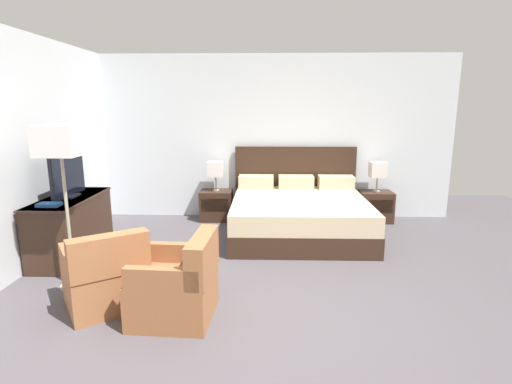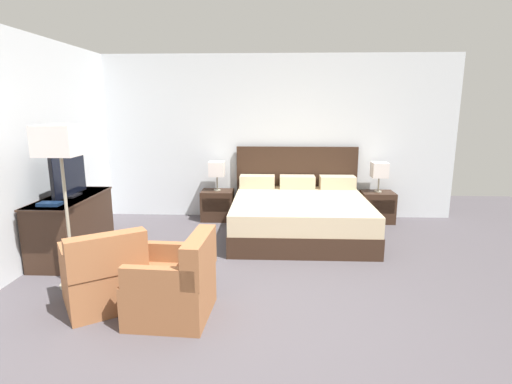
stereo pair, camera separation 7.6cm
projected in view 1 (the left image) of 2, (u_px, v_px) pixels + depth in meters
ground_plane at (251, 321)px, 3.51m from camera, size 10.31×10.31×0.00m
wall_back at (259, 138)px, 6.61m from camera, size 6.36×0.06×2.67m
wall_left at (34, 151)px, 4.68m from camera, size 0.06×5.24×2.67m
bed at (299, 214)px, 5.84m from camera, size 1.99×1.98×1.20m
nightstand_left at (216, 205)px, 6.57m from camera, size 0.51×0.41×0.49m
nightstand_right at (375, 206)px, 6.50m from camera, size 0.51×0.41×0.49m
table_lamp_left at (216, 169)px, 6.45m from camera, size 0.24×0.24×0.48m
table_lamp_right at (378, 170)px, 6.38m from camera, size 0.24×0.24×0.48m
dresser at (71, 226)px, 4.94m from camera, size 0.53×1.31×0.75m
tv at (68, 174)px, 4.84m from camera, size 0.18×0.78×0.60m
book_red_cover at (49, 205)px, 4.43m from camera, size 0.24×0.15×0.04m
armchair_by_window at (106, 277)px, 3.71m from camera, size 0.95×0.95×0.76m
armchair_companion at (178, 286)px, 3.52m from camera, size 0.73×0.72×0.76m
floor_lamp at (61, 149)px, 3.87m from camera, size 0.39×0.39×1.67m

